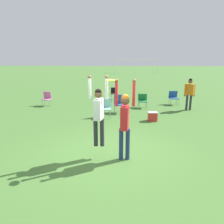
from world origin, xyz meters
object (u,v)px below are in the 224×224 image
camping_chair_3 (106,106)px  cooler_box (153,116)px  frisbee (111,80)px  camping_chair_4 (119,102)px  person_defending (125,118)px  camping_chair_5 (47,98)px  camping_chair_0 (173,97)px  person_jumping (99,110)px  camping_chair_2 (143,100)px  camping_chair_1 (114,92)px  person_spectator_near (190,91)px

camping_chair_3 → cooler_box: camping_chair_3 is taller
frisbee → camping_chair_4: frisbee is taller
person_defending → camping_chair_5: person_defending is taller
camping_chair_0 → cooler_box: size_ratio=1.96×
person_jumping → camping_chair_0: size_ratio=2.50×
frisbee → person_defending: bearing=16.8°
person_defending → camping_chair_2: bearing=177.9°
camping_chair_0 → camping_chair_5: bearing=0.1°
camping_chair_1 → camping_chair_3: camping_chair_3 is taller
camping_chair_2 → camping_chair_3: 2.88m
frisbee → camping_chair_2: 7.05m
camping_chair_5 → camping_chair_0: bearing=-165.1°
person_jumping → person_defending: (0.73, -0.10, -0.18)m
camping_chair_2 → person_spectator_near: size_ratio=0.45×
person_defending → camping_chair_1: bearing=-168.6°
camping_chair_0 → person_spectator_near: 1.59m
camping_chair_1 → cooler_box: (1.89, -5.01, -0.28)m
person_jumping → camping_chair_3: bearing=9.0°
camping_chair_1 → camping_chair_5: camping_chair_5 is taller
camping_chair_3 → camping_chair_5: 4.37m
camping_chair_4 → camping_chair_2: bearing=-140.2°
person_defending → camping_chair_3: 4.54m
frisbee → camping_chair_2: (1.51, 6.64, -1.82)m
camping_chair_0 → cooler_box: bearing=59.2°
person_spectator_near → cooler_box: size_ratio=4.16×
person_defending → camping_chair_1: (-0.55, 8.87, -0.74)m
person_defending → camping_chair_2: (1.14, 6.52, -0.78)m
person_defending → camping_chair_2: 6.67m
cooler_box → camping_chair_4: bearing=135.7°
person_defending → cooler_box: person_defending is taller
camping_chair_2 → camping_chair_1: bearing=-47.4°
frisbee → cooler_box: size_ratio=0.54×
camping_chair_2 → camping_chair_3: size_ratio=0.83×
camping_chair_4 → person_spectator_near: 3.87m
frisbee → camping_chair_0: 8.50m
camping_chair_1 → camping_chair_5: bearing=25.9°
frisbee → person_spectator_near: 7.42m
camping_chair_1 → camping_chair_2: camping_chair_1 is taller
person_defending → camping_chair_5: (-4.49, 6.80, -0.75)m
camping_chair_0 → person_spectator_near: person_spectator_near is taller
person_jumping → person_defending: 0.76m
camping_chair_2 → camping_chair_4: camping_chair_4 is taller
camping_chair_1 → camping_chair_3: bearing=84.7°
frisbee → camping_chair_3: 4.87m
camping_chair_1 → cooler_box: bearing=108.8°
camping_chair_1 → person_defending: bearing=91.7°
camping_chair_3 → person_spectator_near: person_spectator_near is taller
camping_chair_5 → camping_chair_4: bearing=171.6°
camping_chair_1 → frisbee: bearing=89.2°
person_jumping → camping_chair_1: 8.82m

